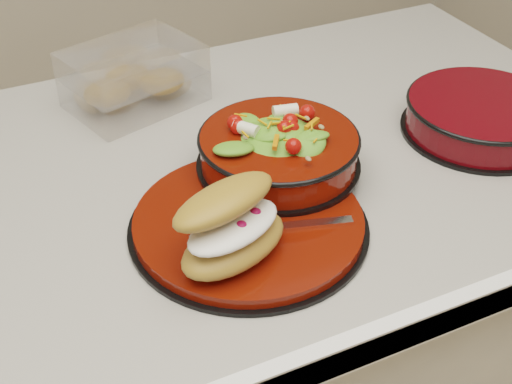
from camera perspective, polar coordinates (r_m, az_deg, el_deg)
name	(u,v)px	position (r m, az deg, el deg)	size (l,w,h in m)	color
island_counter	(239,364)	(1.34, -1.38, -13.63)	(1.24, 0.74, 0.90)	white
dinner_plate	(249,223)	(0.91, -0.53, -2.53)	(0.31, 0.31, 0.02)	black
salad_bowl	(279,145)	(0.97, 1.83, 3.80)	(0.23, 0.23, 0.09)	black
croissant	(231,226)	(0.82, -2.00, -2.70)	(0.17, 0.14, 0.09)	#A36F31
fork	(275,227)	(0.88, 1.51, -2.83)	(0.18, 0.07, 0.00)	silver
pastry_box	(133,78)	(1.18, -9.77, 8.97)	(0.23, 0.20, 0.09)	white
extra_bowl	(482,115)	(1.14, 17.61, 5.88)	(0.24, 0.24, 0.05)	black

